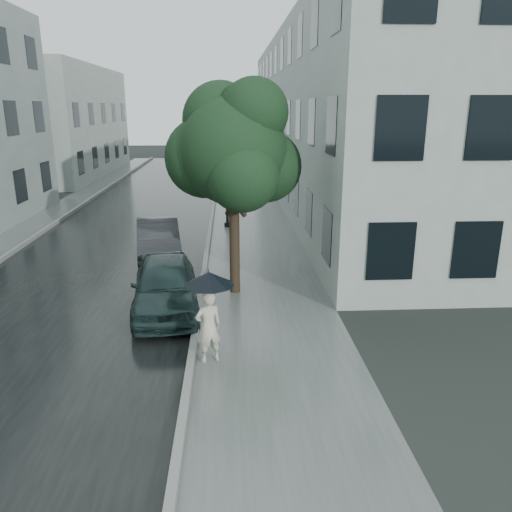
{
  "coord_description": "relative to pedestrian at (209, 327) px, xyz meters",
  "views": [
    {
      "loc": [
        -0.73,
        -10.36,
        5.09
      ],
      "look_at": [
        -0.06,
        2.24,
        1.3
      ],
      "focal_mm": 35.0,
      "sensor_mm": 36.0,
      "label": 1
    }
  ],
  "objects": [
    {
      "name": "building_far_b",
      "position": [
        -12.57,
        31.0,
        3.22
      ],
      "size": [
        7.02,
        18.0,
        8.0
      ],
      "color": "#95A39C",
      "rests_on": "ground"
    },
    {
      "name": "kerb_far",
      "position": [
        -7.37,
        13.0,
        -0.7
      ],
      "size": [
        0.15,
        60.0,
        0.15
      ],
      "primitive_type": "cube",
      "color": "slate",
      "rests_on": "ground"
    },
    {
      "name": "sidewalk",
      "position": [
        1.45,
        13.0,
        -0.78
      ],
      "size": [
        3.5,
        60.0,
        0.01
      ],
      "primitive_type": "cube",
      "color": "slate",
      "rests_on": "ground"
    },
    {
      "name": "pedestrian",
      "position": [
        0.0,
        0.0,
        0.0
      ],
      "size": [
        0.66,
        0.56,
        1.54
      ],
      "primitive_type": "imported",
      "rotation": [
        0.0,
        0.0,
        3.55
      ],
      "color": "#B8B5A2",
      "rests_on": "sidewalk"
    },
    {
      "name": "car_near",
      "position": [
        -1.22,
        2.81,
        -0.08
      ],
      "size": [
        2.06,
        4.21,
        1.38
      ],
      "primitive_type": "imported",
      "rotation": [
        0.0,
        0.0,
        0.11
      ],
      "color": "#1C2F2F",
      "rests_on": "ground"
    },
    {
      "name": "building_near",
      "position": [
        6.67,
        20.5,
        3.72
      ],
      "size": [
        7.02,
        36.0,
        9.0
      ],
      "color": "#95A39C",
      "rests_on": "ground"
    },
    {
      "name": "umbrella",
      "position": [
        0.03,
        0.02,
        1.03
      ],
      "size": [
        1.32,
        1.32,
        1.07
      ],
      "rotation": [
        0.0,
        0.0,
        -0.39
      ],
      "color": "black",
      "rests_on": "ground"
    },
    {
      "name": "sidewalk_far",
      "position": [
        -8.3,
        13.0,
        -0.78
      ],
      "size": [
        1.7,
        60.0,
        0.01
      ],
      "primitive_type": "cube",
      "color": "#4C5451",
      "rests_on": "ground"
    },
    {
      "name": "street_tree",
      "position": [
        0.59,
        4.18,
        3.22
      ],
      "size": [
        3.75,
        3.41,
        5.84
      ],
      "color": "#332619",
      "rests_on": "ground"
    },
    {
      "name": "asphalt_road",
      "position": [
        -3.88,
        13.0,
        -0.78
      ],
      "size": [
        6.85,
        60.0,
        0.0
      ],
      "primitive_type": "cube",
      "color": "black",
      "rests_on": "ground"
    },
    {
      "name": "ground",
      "position": [
        1.2,
        1.0,
        -0.78
      ],
      "size": [
        120.0,
        120.0,
        0.0
      ],
      "primitive_type": "plane",
      "color": "black",
      "rests_on": "ground"
    },
    {
      "name": "kerb_near",
      "position": [
        -0.38,
        13.0,
        -0.7
      ],
      "size": [
        0.15,
        60.0,
        0.15
      ],
      "primitive_type": "cube",
      "color": "slate",
      "rests_on": "ground"
    },
    {
      "name": "car_far",
      "position": [
        -2.03,
        7.56,
        -0.11
      ],
      "size": [
        2.03,
        4.2,
        1.33
      ],
      "primitive_type": "imported",
      "rotation": [
        0.0,
        0.0,
        0.16
      ],
      "color": "#27292C",
      "rests_on": "ground"
    },
    {
      "name": "lamp_post",
      "position": [
        0.21,
        12.14,
        2.26
      ],
      "size": [
        0.85,
        0.35,
        5.33
      ],
      "rotation": [
        0.0,
        0.0,
        -0.1
      ],
      "color": "black",
      "rests_on": "ground"
    }
  ]
}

